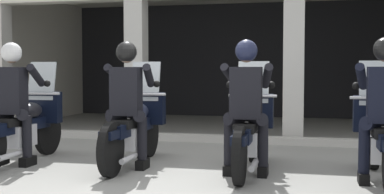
% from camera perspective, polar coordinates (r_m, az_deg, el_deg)
% --- Properties ---
extents(ground_plane, '(80.00, 80.00, 0.00)m').
position_cam_1_polar(ground_plane, '(8.95, 3.64, -4.83)').
color(ground_plane, gray).
extents(station_building, '(9.72, 4.93, 3.12)m').
position_cam_1_polar(station_building, '(11.56, 4.67, 6.89)').
color(station_building, black).
rests_on(station_building, ground).
extents(kerb_strip, '(9.22, 0.24, 0.12)m').
position_cam_1_polar(kerb_strip, '(8.67, 1.65, -4.68)').
color(kerb_strip, '#B7B5AD').
rests_on(kerb_strip, ground).
extents(motorcycle_far_left, '(0.62, 2.04, 1.35)m').
position_cam_1_polar(motorcycle_far_left, '(7.15, -18.25, -2.96)').
color(motorcycle_far_left, black).
rests_on(motorcycle_far_left, ground).
extents(police_officer_far_left, '(0.63, 0.61, 1.58)m').
position_cam_1_polar(police_officer_far_left, '(6.88, -19.55, 0.44)').
color(police_officer_far_left, black).
rests_on(police_officer_far_left, ground).
extents(motorcycle_center_left, '(0.62, 2.04, 1.35)m').
position_cam_1_polar(motorcycle_center_left, '(6.64, -6.44, -3.29)').
color(motorcycle_center_left, black).
rests_on(motorcycle_center_left, ground).
extents(police_officer_center_left, '(0.63, 0.61, 1.58)m').
position_cam_1_polar(police_officer_center_left, '(6.34, -7.34, 0.37)').
color(police_officer_center_left, black).
rests_on(police_officer_center_left, ground).
extents(motorcycle_center_right, '(0.62, 2.04, 1.35)m').
position_cam_1_polar(motorcycle_center_right, '(6.22, 6.46, -3.72)').
color(motorcycle_center_right, black).
rests_on(motorcycle_center_right, ground).
extents(police_officer_center_right, '(0.63, 0.61, 1.58)m').
position_cam_1_polar(police_officer_center_right, '(5.90, 6.15, 0.18)').
color(police_officer_center_right, black).
rests_on(police_officer_center_right, ground).
extents(motorcycle_far_right, '(0.62, 2.04, 1.35)m').
position_cam_1_polar(motorcycle_far_right, '(6.09, 20.48, -4.05)').
color(motorcycle_far_right, black).
rests_on(motorcycle_far_right, ground).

